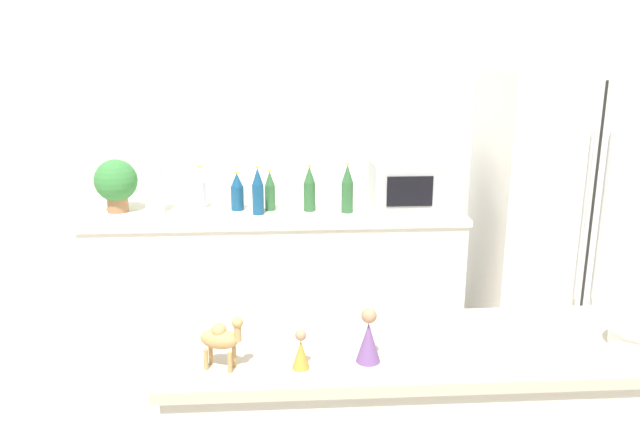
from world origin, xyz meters
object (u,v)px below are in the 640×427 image
back_bottle_4 (270,191)px  wise_man_figurine_crimson (368,339)px  refrigerator (562,216)px  fruit_bowl (640,335)px  back_bottle_2 (347,189)px  microwave (411,184)px  back_bottle_1 (258,192)px  back_bottle_5 (201,188)px  back_bottle_3 (237,192)px  camel_figurine (221,338)px  back_bottle_0 (309,189)px  potted_plant (116,182)px  paper_towel_roll (154,190)px  wise_man_figurine_blue (301,352)px

back_bottle_4 → wise_man_figurine_crimson: (0.31, -2.01, 0.03)m
refrigerator → fruit_bowl: refrigerator is taller
back_bottle_2 → wise_man_figurine_crimson: size_ratio=1.81×
microwave → back_bottle_1: same height
back_bottle_5 → back_bottle_2: bearing=-9.8°
refrigerator → back_bottle_5: (-2.16, 0.14, 0.17)m
back_bottle_1 → back_bottle_3: size_ratio=1.22×
camel_figurine → back_bottle_0: bearing=80.6°
potted_plant → microwave: bearing=-0.0°
paper_towel_roll → microwave: size_ratio=0.57×
back_bottle_3 → fruit_bowl: back_bottle_3 is taller
back_bottle_4 → back_bottle_2: bearing=-10.1°
back_bottle_2 → paper_towel_roll: bearing=177.6°
potted_plant → back_bottle_3: potted_plant is taller
microwave → back_bottle_2: 0.40m
potted_plant → back_bottle_5: potted_plant is taller
paper_towel_roll → wise_man_figurine_blue: bearing=-68.7°
back_bottle_4 → camel_figurine: 2.03m
wise_man_figurine_blue → back_bottle_2: bearing=80.4°
paper_towel_roll → back_bottle_3: bearing=6.3°
back_bottle_3 → back_bottle_4: size_ratio=0.95×
back_bottle_0 → fruit_bowl: (0.89, -1.94, -0.02)m
wise_man_figurine_crimson → fruit_bowl: bearing=3.0°
paper_towel_roll → back_bottle_3: (0.47, 0.05, -0.03)m
back_bottle_3 → back_bottle_4: bearing=-5.4°
back_bottle_4 → wise_man_figurine_crimson: 2.03m
camel_figurine → microwave: bearing=65.3°
paper_towel_roll → back_bottle_2: (1.11, -0.05, 0.00)m
fruit_bowl → wise_man_figurine_blue: wise_man_figurine_blue is taller
fruit_bowl → wise_man_figurine_blue: (-1.00, -0.07, 0.01)m
wise_man_figurine_crimson → back_bottle_3: bearing=103.8°
microwave → wise_man_figurine_blue: bearing=-109.4°
back_bottle_1 → back_bottle_2: (0.52, 0.01, 0.01)m
refrigerator → wise_man_figurine_crimson: (-1.44, -1.94, 0.19)m
wise_man_figurine_blue → wise_man_figurine_crimson: wise_man_figurine_crimson is taller
paper_towel_roll → back_bottle_3: 0.48m
back_bottle_4 → paper_towel_roll: bearing=-177.1°
microwave → back_bottle_4: (-0.84, -0.02, -0.03)m
camel_figurine → back_bottle_5: bearing=98.5°
potted_plant → wise_man_figurine_blue: 2.29m
back_bottle_5 → wise_man_figurine_crimson: size_ratio=1.61×
back_bottle_4 → wise_man_figurine_blue: size_ratio=2.12×
refrigerator → back_bottle_0: 1.52m
potted_plant → back_bottle_5: (0.48, 0.05, -0.05)m
back_bottle_1 → wise_man_figurine_crimson: (0.37, -1.92, 0.02)m
camel_figurine → wise_man_figurine_blue: bearing=-3.5°
back_bottle_1 → back_bottle_5: size_ratio=1.08×
refrigerator → paper_towel_roll: bearing=179.1°
fruit_bowl → wise_man_figurine_crimson: 0.81m
refrigerator → camel_figurine: 2.70m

